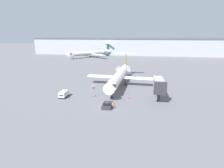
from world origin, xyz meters
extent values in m
plane|color=slate|center=(0.00, 0.00, 0.00)|extent=(600.00, 600.00, 0.00)
cube|color=#9EA3AD|center=(0.00, 120.00, 6.88)|extent=(180.00, 16.00, 13.76)
cube|color=#4C515B|center=(0.00, 120.00, 14.36)|extent=(180.00, 16.80, 1.20)
cylinder|color=white|center=(0.83, 19.87, 3.75)|extent=(4.63, 26.73, 3.24)
cone|color=white|center=(0.07, 5.29, 3.75)|extent=(3.37, 2.76, 3.24)
cube|color=black|center=(0.12, 6.33, 4.32)|extent=(2.78, 0.84, 0.44)
cone|color=white|center=(1.63, 34.92, 3.75)|extent=(3.10, 3.71, 2.91)
cube|color=orange|center=(0.83, 19.87, 2.70)|extent=(4.17, 24.06, 0.20)
cube|color=white|center=(7.75, 20.83, 3.02)|extent=(10.60, 3.43, 0.36)
cube|color=white|center=(-5.94, 21.55, 3.02)|extent=(10.60, 3.43, 0.36)
cylinder|color=#ADADB7|center=(3.74, 30.90, 4.16)|extent=(1.74, 3.68, 1.56)
cylinder|color=#ADADB7|center=(-0.89, 31.14, 4.16)|extent=(1.74, 3.68, 1.56)
cube|color=orange|center=(1.66, 35.64, 7.77)|extent=(0.36, 2.21, 4.81)
cube|color=white|center=(1.66, 35.64, 10.18)|extent=(8.74, 2.25, 0.20)
cylinder|color=black|center=(0.19, 7.58, 1.07)|extent=(0.24, 0.24, 2.13)
cylinder|color=black|center=(0.19, 7.58, 0.20)|extent=(0.80, 0.80, 0.40)
cylinder|color=black|center=(-1.16, 21.90, 1.07)|extent=(0.24, 0.24, 2.13)
cylinder|color=black|center=(-1.16, 21.90, 0.20)|extent=(0.80, 0.80, 0.40)
cylinder|color=black|center=(3.04, 21.68, 1.07)|extent=(0.24, 0.24, 2.13)
cylinder|color=black|center=(3.04, 21.68, 0.20)|extent=(0.80, 0.80, 0.40)
cube|color=#2D2D33|center=(0.22, 0.64, 0.50)|extent=(2.31, 3.89, 1.00)
cube|color=black|center=(0.22, -0.22, 1.35)|extent=(1.62, 1.40, 0.70)
cube|color=black|center=(0.22, 2.51, 0.35)|extent=(2.08, 0.30, 0.60)
cube|color=#232326|center=(-13.94, 5.74, 0.23)|extent=(1.86, 3.39, 0.45)
cube|color=silver|center=(-13.94, 5.74, 1.15)|extent=(1.86, 3.39, 1.39)
cube|color=navy|center=(-13.94, 4.02, 1.15)|extent=(1.30, 0.04, 0.36)
cube|color=#232838|center=(1.78, -0.01, 0.41)|extent=(0.32, 0.20, 0.81)
cube|color=orange|center=(1.78, -0.01, 1.14)|extent=(0.40, 0.24, 0.64)
sphere|color=tan|center=(1.78, -0.01, 1.58)|extent=(0.24, 0.24, 0.24)
cube|color=#232838|center=(-7.58, 15.50, 0.39)|extent=(0.32, 0.20, 0.78)
cube|color=yellow|center=(-7.58, 15.50, 1.09)|extent=(0.40, 0.24, 0.62)
sphere|color=tan|center=(-7.58, 15.50, 1.51)|extent=(0.23, 0.23, 0.23)
cube|color=black|center=(-5.25, 8.24, 0.02)|extent=(0.69, 0.69, 0.04)
cone|color=orange|center=(-5.25, 8.24, 0.36)|extent=(0.50, 0.50, 0.64)
cube|color=black|center=(5.25, 8.30, 0.02)|extent=(0.67, 0.67, 0.04)
cone|color=orange|center=(5.25, 8.30, 0.36)|extent=(0.48, 0.48, 0.65)
cylinder|color=silver|center=(-32.36, 96.34, 3.66)|extent=(23.24, 26.85, 3.33)
cone|color=silver|center=(-43.56, 82.96, 3.66)|extent=(4.27, 4.19, 3.33)
cube|color=black|center=(-42.88, 83.78, 4.24)|extent=(2.62, 2.36, 0.44)
cone|color=silver|center=(-20.84, 110.10, 3.66)|extent=(4.65, 4.74, 3.00)
cube|color=#19723F|center=(-32.36, 96.34, 2.57)|extent=(20.92, 24.16, 0.20)
cube|color=silver|center=(-24.10, 91.53, 2.91)|extent=(13.95, 12.41, 0.36)
cube|color=silver|center=(-38.55, 103.62, 2.91)|extent=(13.95, 12.41, 0.36)
cylinder|color=#ADADB7|center=(-21.71, 105.07, 4.07)|extent=(3.46, 3.58, 2.00)
cylinder|color=#ADADB7|center=(-25.64, 108.36, 4.07)|extent=(3.46, 3.58, 2.00)
cube|color=#19723F|center=(-20.37, 110.66, 7.82)|extent=(1.60, 1.84, 5.00)
cube|color=silver|center=(-20.37, 110.66, 10.32)|extent=(8.06, 7.16, 0.20)
cylinder|color=black|center=(-42.06, 84.75, 1.00)|extent=(0.24, 0.24, 1.99)
cylinder|color=black|center=(-42.06, 84.75, 0.20)|extent=(0.80, 0.80, 0.40)
cylinder|color=black|center=(-32.60, 99.43, 1.00)|extent=(0.24, 0.24, 1.99)
cylinder|color=black|center=(-32.60, 99.43, 0.20)|extent=(0.80, 0.80, 0.40)
cylinder|color=black|center=(-29.28, 96.64, 1.00)|extent=(0.24, 0.24, 1.99)
cylinder|color=black|center=(-29.28, 96.64, 0.20)|extent=(0.80, 0.80, 0.40)
cylinder|color=#2D2D33|center=(13.52, 6.97, 1.60)|extent=(0.70, 0.70, 3.20)
cube|color=#B2B7BC|center=(13.52, 9.50, 4.50)|extent=(2.60, 8.43, 2.60)
cube|color=#2D2D33|center=(13.52, 4.68, 4.50)|extent=(3.20, 1.20, 3.38)
camera|label=1|loc=(8.17, -40.14, 18.13)|focal=28.00mm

